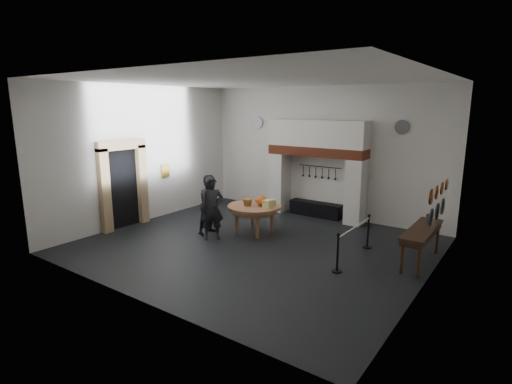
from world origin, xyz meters
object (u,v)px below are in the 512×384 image
Objects in this scene: visitor_near at (212,209)px; barrier_post_far at (368,232)px; work_table at (254,206)px; barrier_post_near at (338,254)px; iron_range at (316,209)px; visitor_far at (211,204)px; side_table at (422,229)px.

visitor_near is 2.05× the size of barrier_post_far.
work_table is 3.41m from barrier_post_far.
visitor_near is 2.05× the size of barrier_post_near.
visitor_near is 4.00m from barrier_post_near.
iron_range is 4.05m from visitor_far.
barrier_post_near is (4.37, -0.50, -0.46)m from visitor_far.
work_table reaches higher than iron_range.
iron_range is 2.96m from work_table.
iron_range is 4.78m from side_table.
barrier_post_far is at bearing 12.33° from work_table.
side_table is 2.44× the size of barrier_post_far.
visitor_far is 5.94m from side_table.
work_table is at bearing -167.67° from barrier_post_far.
side_table is at bearing -30.20° from iron_range.
barrier_post_near is 2.00m from barrier_post_far.
side_table and barrier_post_far have the same top height.
visitor_far reaches higher than barrier_post_far.
visitor_near is 4.43m from barrier_post_far.
work_table is at bearing -174.69° from side_table.
visitor_near is 0.57m from visitor_far.
iron_range is 2.11× the size of barrier_post_near.
visitor_far reaches higher than side_table.
barrier_post_far is at bearing 168.96° from side_table.
barrier_post_near is at bearing -90.00° from barrier_post_far.
iron_range is 4.27m from visitor_near.
side_table is 2.28m from barrier_post_near.
barrier_post_near is (-1.44, -1.72, -0.42)m from side_table.
side_table is 1.53m from barrier_post_far.
barrier_post_near is at bearing -129.99° from side_table.
visitor_far reaches higher than iron_range.
work_table is at bearing -102.96° from iron_range.
side_table reaches higher than iron_range.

